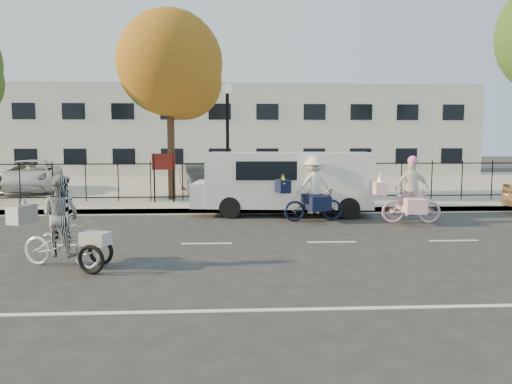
{
  "coord_description": "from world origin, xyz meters",
  "views": [
    {
      "loc": [
        0.52,
        -11.65,
        2.45
      ],
      "look_at": [
        1.24,
        1.2,
        1.1
      ],
      "focal_mm": 35.0,
      "sensor_mm": 36.0,
      "label": 1
    }
  ],
  "objects": [
    {
      "name": "unicorn_bike",
      "position": [
        5.85,
        2.57,
        0.74
      ],
      "size": [
        1.99,
        1.39,
        1.99
      ],
      "rotation": [
        0.0,
        0.0,
        1.48
      ],
      "color": "#E2ACC4",
      "rests_on": "ground"
    },
    {
      "name": "road_markings",
      "position": [
        0.0,
        0.0,
        0.01
      ],
      "size": [
        60.0,
        9.52,
        0.01
      ],
      "primitive_type": null,
      "color": "silver",
      "rests_on": "ground"
    },
    {
      "name": "street_sign",
      "position": [
        -1.85,
        6.8,
        1.42
      ],
      "size": [
        0.85,
        0.06,
        1.8
      ],
      "color": "black",
      "rests_on": "sidewalk"
    },
    {
      "name": "zebra_trike",
      "position": [
        -2.69,
        -2.01,
        0.69
      ],
      "size": [
        2.07,
        1.33,
        1.79
      ],
      "rotation": [
        0.0,
        0.0,
        1.24
      ],
      "color": "white",
      "rests_on": "ground"
    },
    {
      "name": "bull_bike",
      "position": [
        3.07,
        3.19,
        0.78
      ],
      "size": [
        2.14,
        1.49,
        1.94
      ],
      "rotation": [
        0.0,
        0.0,
        1.76
      ],
      "color": "black",
      "rests_on": "ground"
    },
    {
      "name": "parking_lot",
      "position": [
        0.0,
        15.0,
        0.07
      ],
      "size": [
        60.0,
        15.6,
        0.15
      ],
      "primitive_type": "cube",
      "color": "#A8A399",
      "rests_on": "ground"
    },
    {
      "name": "white_van",
      "position": [
        2.39,
        4.5,
        1.13
      ],
      "size": [
        5.91,
        2.48,
        2.04
      ],
      "rotation": [
        0.0,
        0.0,
        -0.11
      ],
      "color": "white",
      "rests_on": "ground"
    },
    {
      "name": "lamppost",
      "position": [
        0.5,
        6.8,
        3.11
      ],
      "size": [
        0.36,
        0.36,
        4.33
      ],
      "color": "black",
      "rests_on": "sidewalk"
    },
    {
      "name": "lot_car_d",
      "position": [
        4.11,
        10.9,
        0.78
      ],
      "size": [
        1.81,
        3.82,
        1.26
      ],
      "primitive_type": "imported",
      "rotation": [
        0.0,
        0.0,
        0.09
      ],
      "color": "#93969A",
      "rests_on": "parking_lot"
    },
    {
      "name": "ground",
      "position": [
        0.0,
        0.0,
        0.0
      ],
      "size": [
        120.0,
        120.0,
        0.0
      ],
      "primitive_type": "plane",
      "color": "#333334"
    },
    {
      "name": "iron_fence",
      "position": [
        0.0,
        7.2,
        0.9
      ],
      "size": [
        58.0,
        0.06,
        1.5
      ],
      "primitive_type": null,
      "color": "black",
      "rests_on": "sidewalk"
    },
    {
      "name": "lot_car_c",
      "position": [
        -0.77,
        10.6,
        0.78
      ],
      "size": [
        2.19,
        4.05,
        1.27
      ],
      "primitive_type": "imported",
      "rotation": [
        0.0,
        0.0,
        0.23
      ],
      "color": "#4D5155",
      "rests_on": "parking_lot"
    },
    {
      "name": "building",
      "position": [
        0.0,
        25.0,
        3.0
      ],
      "size": [
        34.0,
        10.0,
        6.0
      ],
      "primitive_type": "cube",
      "color": "silver",
      "rests_on": "ground"
    },
    {
      "name": "tree_mid",
      "position": [
        -1.53,
        7.81,
        5.15
      ],
      "size": [
        4.01,
        4.01,
        7.35
      ],
      "color": "#442D1D",
      "rests_on": "ground"
    },
    {
      "name": "lot_car_b",
      "position": [
        -8.31,
        11.01,
        0.85
      ],
      "size": [
        3.31,
        5.41,
        1.4
      ],
      "primitive_type": "imported",
      "rotation": [
        0.0,
        0.0,
        0.21
      ],
      "color": "white",
      "rests_on": "parking_lot"
    },
    {
      "name": "sidewalk",
      "position": [
        0.0,
        6.1,
        0.07
      ],
      "size": [
        60.0,
        2.2,
        0.15
      ],
      "primitive_type": "cube",
      "color": "#A8A399",
      "rests_on": "ground"
    },
    {
      "name": "curb",
      "position": [
        0.0,
        5.05,
        0.07
      ],
      "size": [
        60.0,
        0.1,
        0.15
      ],
      "primitive_type": "cube",
      "color": "#A8A399",
      "rests_on": "ground"
    }
  ]
}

